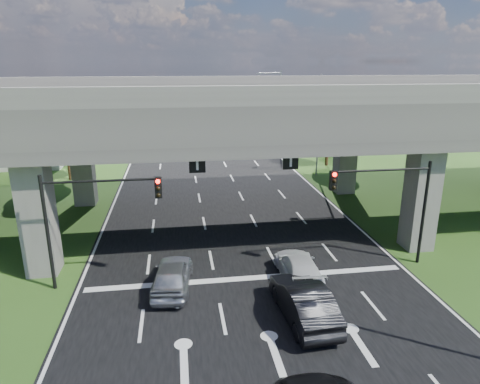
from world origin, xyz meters
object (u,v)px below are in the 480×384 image
object	(u,v)px
signal_left	(91,209)
car_white	(299,267)
signal_right	(390,195)
streetlight_beyond	(278,103)
car_silver	(172,275)
streetlight_far	(315,118)
car_dark	(304,301)

from	to	relation	value
signal_left	car_white	bearing A→B (deg)	-5.18
signal_right	streetlight_beyond	size ratio (longest dim) A/B	0.60
car_silver	car_white	bearing A→B (deg)	-173.36
streetlight_far	streetlight_beyond	world-z (taller)	same
signal_left	car_dark	xyz separation A→B (m)	(9.62, -4.45, -3.30)
car_white	streetlight_beyond	bearing A→B (deg)	-98.52
streetlight_far	car_white	size ratio (longest dim) A/B	2.07
car_silver	car_dark	distance (m)	6.79
signal_right	signal_left	size ratio (longest dim) A/B	1.00
streetlight_beyond	car_silver	xyz separation A→B (m)	(-14.11, -37.00, -5.04)
car_white	signal_right	bearing A→B (deg)	-166.84
car_dark	streetlight_beyond	bearing A→B (deg)	-104.87
streetlight_far	streetlight_beyond	distance (m)	16.00
car_silver	signal_left	bearing A→B (deg)	-7.27
signal_left	streetlight_beyond	size ratio (longest dim) A/B	0.60
car_white	streetlight_far	bearing A→B (deg)	-106.73
streetlight_beyond	car_silver	distance (m)	39.92
signal_left	car_silver	world-z (taller)	signal_left
signal_left	streetlight_beyond	world-z (taller)	streetlight_beyond
streetlight_beyond	car_white	size ratio (longest dim) A/B	2.07
streetlight_beyond	signal_right	bearing A→B (deg)	-93.61
signal_left	car_silver	bearing A→B (deg)	-13.90
streetlight_far	streetlight_beyond	xyz separation A→B (m)	(0.00, 16.00, 0.00)
streetlight_beyond	car_white	world-z (taller)	streetlight_beyond
car_dark	car_white	world-z (taller)	car_dark
signal_right	streetlight_beyond	distance (m)	36.17
streetlight_far	signal_right	bearing A→B (deg)	-96.47
streetlight_beyond	car_white	distance (m)	38.10
signal_left	streetlight_beyond	distance (m)	40.30
signal_right	streetlight_beyond	xyz separation A→B (m)	(2.27, 36.06, 1.66)
streetlight_far	car_white	xyz separation A→B (m)	(-7.52, -21.00, -5.12)
streetlight_far	car_silver	size ratio (longest dim) A/B	2.19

